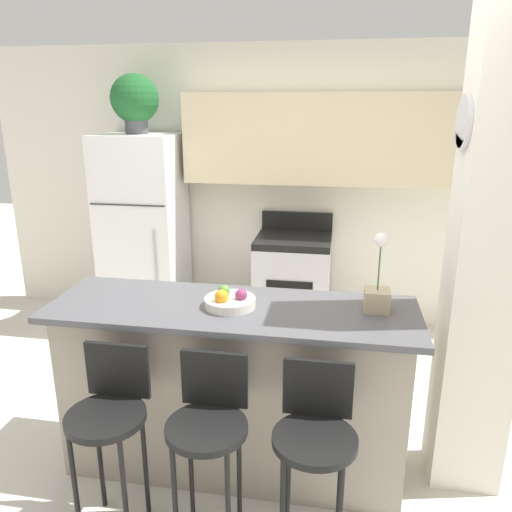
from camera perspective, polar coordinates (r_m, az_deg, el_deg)
ground_plane at (r=3.19m, az=-2.51°, el=-22.55°), size 14.00×14.00×0.00m
wall_back at (r=4.59m, az=5.05°, el=9.91°), size 5.60×0.38×2.55m
pillar_right at (r=2.76m, az=24.93°, el=-0.47°), size 0.38×0.32×2.55m
counter_bar at (r=2.90m, az=-2.64°, el=-14.83°), size 1.97×0.64×1.00m
refrigerator at (r=4.74m, az=-12.71°, el=2.63°), size 0.70×0.65×1.78m
stove_range at (r=4.56m, az=4.22°, el=-3.23°), size 0.66×0.63×1.07m
bar_stool_left at (r=2.57m, az=-16.37°, el=-17.04°), size 0.38×0.38×0.93m
bar_stool_mid at (r=2.42m, az=-5.40°, el=-18.75°), size 0.38×0.38×0.93m
bar_stool_right at (r=2.36m, az=6.77°, el=-19.87°), size 0.38×0.38×0.93m
potted_plant_on_fridge at (r=4.60m, az=-13.69°, el=16.89°), size 0.41×0.41×0.50m
orchid_vase at (r=2.65m, az=13.70°, el=-3.91°), size 0.13×0.13×0.42m
fruit_bowl at (r=2.65m, az=-3.03°, el=-5.12°), size 0.27×0.27×0.11m
trash_bin at (r=4.59m, az=-6.48°, el=-6.78°), size 0.28×0.28×0.38m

